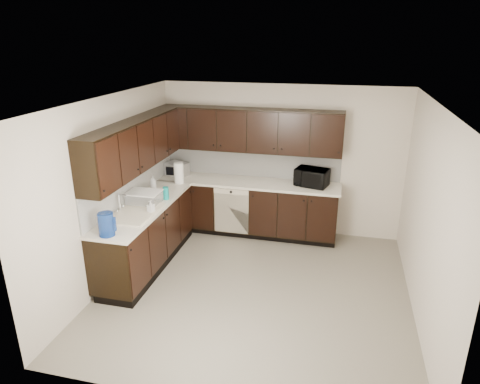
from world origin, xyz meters
name	(u,v)px	position (x,y,z in m)	size (l,w,h in m)	color
floor	(255,289)	(0.00, 0.00, 0.00)	(4.00, 4.00, 0.00)	gray
ceiling	(258,102)	(0.00, 0.00, 2.50)	(4.00, 4.00, 0.00)	white
wall_back	(280,160)	(0.00, 2.00, 1.25)	(4.00, 0.02, 2.50)	beige
wall_left	(112,190)	(-2.00, 0.00, 1.25)	(0.02, 4.00, 2.50)	beige
wall_right	(428,218)	(2.00, 0.00, 1.25)	(0.02, 4.00, 2.50)	beige
wall_front	(208,290)	(0.00, -2.00, 1.25)	(4.00, 0.02, 2.50)	beige
lower_cabinets	(208,221)	(-1.01, 1.11, 0.41)	(3.00, 2.80, 0.90)	black
countertop	(207,192)	(-1.01, 1.11, 0.92)	(3.03, 2.83, 0.04)	silver
backsplash	(198,171)	(-1.22, 1.32, 1.18)	(3.00, 2.80, 0.48)	white
upper_cabinets	(202,137)	(-1.10, 1.20, 1.77)	(3.00, 2.80, 0.70)	black
dishwasher	(231,208)	(-0.70, 1.41, 0.55)	(0.58, 0.04, 0.78)	beige
sink	(135,218)	(-1.68, -0.01, 0.88)	(0.54, 0.82, 0.42)	beige
microwave	(312,177)	(0.55, 1.72, 1.08)	(0.51, 0.34, 0.28)	black
soap_bottle_a	(151,207)	(-1.48, 0.08, 1.03)	(0.08, 0.08, 0.17)	gray
soap_bottle_b	(153,184)	(-1.80, 0.86, 1.07)	(0.10, 0.10, 0.26)	gray
toaster_oven	(177,169)	(-1.75, 1.72, 1.05)	(0.36, 0.26, 0.22)	silver
storage_bin	(144,198)	(-1.72, 0.37, 1.03)	(0.44, 0.33, 0.17)	white
blue_pitcher	(106,224)	(-1.70, -0.70, 1.08)	(0.19, 0.19, 0.29)	navy
teal_tumbler	(166,193)	(-1.48, 0.60, 1.03)	(0.08, 0.08, 0.19)	#0D908D
paper_towel_roll	(179,173)	(-1.57, 1.35, 1.11)	(0.15, 0.15, 0.34)	white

